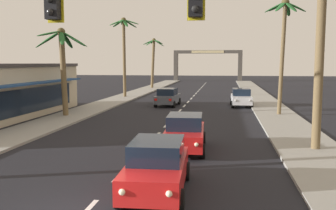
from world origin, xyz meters
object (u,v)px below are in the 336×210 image
(sedan_parked_nearest_kerb, at_px, (241,97))
(palm_left_third, at_px, (124,42))
(traffic_signal_mast, at_px, (202,25))
(town_gateway_arch, at_px, (208,61))
(palm_left_second, at_px, (62,56))
(palm_left_farthest, at_px, (153,56))
(sedan_oncoming_far, at_px, (168,97))
(sedan_lead_at_stop_bar, at_px, (157,166))
(palm_right_third, at_px, (283,34))
(sedan_third_in_queue, at_px, (185,132))
(palm_right_second, at_px, (320,20))

(sedan_parked_nearest_kerb, xyz_separation_m, palm_left_third, (-13.19, 6.77, 5.60))
(traffic_signal_mast, distance_m, town_gateway_arch, 74.93)
(palm_left_second, bearing_deg, sedan_parked_nearest_kerb, 33.96)
(palm_left_third, height_order, palm_left_farthest, palm_left_third)
(sedan_parked_nearest_kerb, height_order, palm_left_third, palm_left_third)
(sedan_oncoming_far, xyz_separation_m, palm_left_farthest, (-5.84, 23.44, 4.31))
(sedan_lead_at_stop_bar, height_order, palm_right_third, palm_right_third)
(traffic_signal_mast, bearing_deg, sedan_third_in_queue, 98.49)
(sedan_parked_nearest_kerb, distance_m, palm_right_third, 8.68)
(sedan_third_in_queue, relative_size, palm_left_second, 0.67)
(sedan_lead_at_stop_bar, bearing_deg, palm_right_third, 70.81)
(sedan_parked_nearest_kerb, relative_size, palm_left_farthest, 0.57)
(sedan_lead_at_stop_bar, height_order, palm_right_second, palm_right_second)
(sedan_lead_at_stop_bar, bearing_deg, palm_left_second, 122.87)
(sedan_oncoming_far, bearing_deg, traffic_signal_mast, -79.73)
(traffic_signal_mast, bearing_deg, palm_left_farthest, 102.02)
(sedan_oncoming_far, xyz_separation_m, palm_left_third, (-6.25, 7.43, 5.60))
(palm_left_farthest, distance_m, palm_right_third, 32.87)
(sedan_oncoming_far, bearing_deg, palm_right_second, -61.06)
(sedan_lead_at_stop_bar, bearing_deg, palm_left_third, 106.87)
(sedan_third_in_queue, distance_m, town_gateway_arch, 66.37)
(palm_right_second, bearing_deg, traffic_signal_mast, -117.20)
(sedan_parked_nearest_kerb, relative_size, palm_right_second, 0.50)
(traffic_signal_mast, distance_m, palm_right_second, 10.47)
(traffic_signal_mast, bearing_deg, sedan_lead_at_stop_bar, 120.49)
(palm_right_second, bearing_deg, palm_left_farthest, 110.72)
(traffic_signal_mast, height_order, sedan_oncoming_far, traffic_signal_mast)
(palm_left_farthest, relative_size, town_gateway_arch, 0.53)
(sedan_parked_nearest_kerb, xyz_separation_m, palm_right_second, (2.65, -18.00, 5.17))
(traffic_signal_mast, height_order, palm_left_third, palm_left_third)
(sedan_parked_nearest_kerb, bearing_deg, palm_left_third, 152.83)
(sedan_third_in_queue, distance_m, sedan_parked_nearest_kerb, 18.97)
(palm_left_second, relative_size, town_gateway_arch, 0.45)
(sedan_oncoming_far, bearing_deg, town_gateway_arch, 88.11)
(sedan_third_in_queue, bearing_deg, sedan_oncoming_far, 101.11)
(sedan_parked_nearest_kerb, height_order, palm_right_third, palm_right_third)
(town_gateway_arch, bearing_deg, sedan_third_in_queue, -88.32)
(palm_left_third, bearing_deg, sedan_oncoming_far, -49.92)
(palm_left_second, xyz_separation_m, town_gateway_arch, (8.30, 56.78, -0.21))
(palm_right_second, bearing_deg, sedan_parked_nearest_kerb, 98.38)
(palm_left_third, bearing_deg, town_gateway_arch, 79.12)
(palm_right_third, bearing_deg, palm_left_second, -169.57)
(sedan_third_in_queue, distance_m, palm_right_third, 14.96)
(sedan_lead_at_stop_bar, bearing_deg, sedan_third_in_queue, 87.49)
(palm_left_second, bearing_deg, palm_right_third, 10.43)
(sedan_third_in_queue, bearing_deg, palm_left_second, 137.24)
(traffic_signal_mast, relative_size, sedan_lead_at_stop_bar, 2.34)
(palm_left_third, bearing_deg, sedan_parked_nearest_kerb, -27.17)
(palm_left_farthest, bearing_deg, town_gateway_arch, 73.33)
(sedan_lead_at_stop_bar, relative_size, palm_left_farthest, 0.57)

